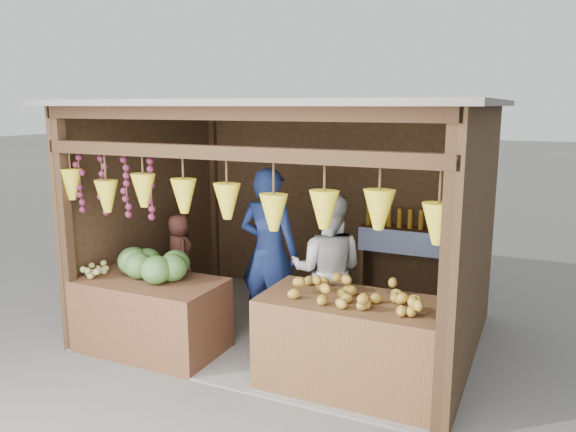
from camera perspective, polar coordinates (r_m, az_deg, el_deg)
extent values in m
plane|color=#514F49|center=(6.72, 0.39, -11.64)|extent=(80.00, 80.00, 0.00)
cube|color=slate|center=(6.71, 0.39, -11.57)|extent=(4.00, 3.00, 0.02)
cube|color=black|center=(7.69, 5.03, 1.37)|extent=(4.00, 0.06, 2.60)
cube|color=black|center=(7.37, -13.91, 0.64)|extent=(0.06, 3.00, 2.60)
cube|color=black|center=(5.81, 18.68, -2.40)|extent=(0.06, 3.00, 2.60)
cube|color=#605B54|center=(6.19, 0.43, 11.40)|extent=(4.30, 3.30, 0.06)
cube|color=black|center=(6.29, -21.66, -1.60)|extent=(0.11, 0.11, 2.60)
cube|color=black|center=(4.44, 15.80, -6.36)|extent=(0.11, 0.11, 2.60)
cube|color=black|center=(8.49, -7.53, 2.24)|extent=(0.11, 0.11, 2.60)
cube|color=black|center=(7.22, 19.49, 0.12)|extent=(0.11, 0.11, 2.60)
cube|color=black|center=(4.93, -6.55, 6.39)|extent=(4.00, 0.12, 0.12)
cube|color=black|center=(4.92, -6.64, 10.34)|extent=(4.00, 0.12, 0.12)
cube|color=#382314|center=(7.27, 12.27, -1.44)|extent=(1.25, 0.30, 0.05)
cube|color=#382314|center=(7.54, 7.75, -4.94)|extent=(0.05, 0.28, 1.05)
cube|color=#382314|center=(7.30, 16.60, -5.86)|extent=(0.05, 0.28, 1.05)
cube|color=blue|center=(7.15, 11.94, -2.71)|extent=(1.25, 0.02, 0.30)
cube|color=#482818|center=(6.29, -13.70, -9.74)|extent=(1.54, 0.85, 0.79)
cube|color=#482A18|center=(5.34, 6.75, -12.88)|extent=(1.73, 0.85, 0.88)
cube|color=black|center=(7.35, -10.76, -8.59)|extent=(0.31, 0.31, 0.29)
imported|color=#152250|center=(6.37, -1.96, -3.71)|extent=(0.72, 0.48, 1.94)
imported|color=silver|center=(6.12, 4.04, -5.54)|extent=(0.93, 0.79, 1.69)
imported|color=#502820|center=(7.16, -10.95, -3.74)|extent=(0.58, 0.56, 1.00)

